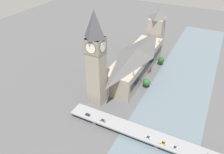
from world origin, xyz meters
The scene contains 13 objects.
ground_plane centered at (0.00, 0.00, 0.00)m, with size 600.00×600.00×0.00m, color #4C4C4F.
river_water centered at (-34.70, 0.00, 0.15)m, with size 57.40×360.00×0.30m, color slate.
parliament_hall centered at (16.44, -8.00, 14.87)m, with size 27.33×103.37×29.97m.
clock_tower centered at (28.68, 54.21, 44.63)m, with size 14.30×14.30×84.28m.
victoria_tower centered at (16.49, -72.92, 25.14)m, with size 18.48×18.48×54.28m.
road_bridge centered at (-34.70, 75.41, 3.73)m, with size 146.81×13.34×4.63m.
car_northbound_lead centered at (9.89, 78.35, 5.34)m, with size 4.77×1.88×1.41m.
car_northbound_mid centered at (-27.73, 78.50, 5.30)m, with size 4.48×1.87×1.35m.
car_northbound_tail centered at (-39.00, 78.48, 5.34)m, with size 4.35×1.79×1.42m.
car_southbound_lead centered at (24.15, 78.13, 5.33)m, with size 4.06×1.87×1.45m.
car_southbound_tail centered at (-47.27, 78.56, 5.32)m, with size 3.90×1.82×1.40m.
tree_embankment_near centered at (-3.38, -36.96, 6.49)m, with size 7.55×7.55×10.29m.
tree_embankment_mid centered at (-3.53, 13.31, 6.23)m, with size 7.53×7.53×10.02m.
Camera 1 is at (-53.38, 186.50, 129.36)m, focal length 35.00 mm.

